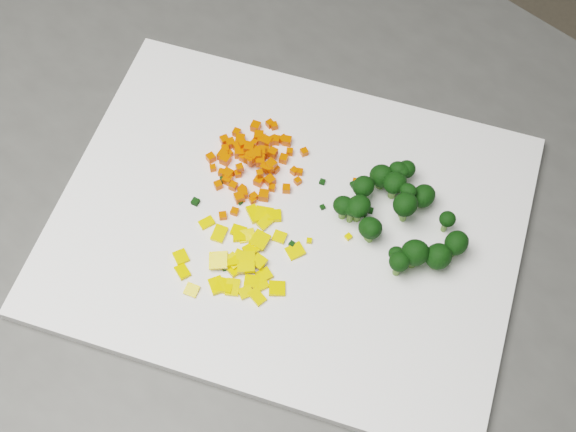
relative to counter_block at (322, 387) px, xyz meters
The scene contains 151 objects.
counter_block is the anchor object (origin of this frame).
cutting_board 0.46m from the counter_block, behind, with size 0.43×0.33×0.01m, color white.
carrot_pile 0.49m from the counter_block, 162.23° to the left, with size 0.09×0.09×0.03m, color #E94002, non-canonical shape.
pepper_pile 0.48m from the counter_block, 140.71° to the right, with size 0.11×0.11×0.02m, color yellow, non-canonical shape.
broccoli_pile 0.49m from the counter_block, 45.00° to the left, with size 0.11×0.11×0.05m, color black, non-canonical shape.
carrot_cube_0 0.48m from the counter_block, 161.13° to the left, with size 0.01×0.01×0.01m, color #E94002.
carrot_cube_1 0.48m from the counter_block, behind, with size 0.01×0.01×0.01m, color #E94002.
carrot_cube_2 0.49m from the counter_block, 146.18° to the left, with size 0.01×0.01×0.01m, color #E94002.
carrot_cube_3 0.48m from the counter_block, 163.43° to the left, with size 0.01×0.01×0.01m, color #E94002.
carrot_cube_4 0.48m from the counter_block, behind, with size 0.01×0.01×0.01m, color #E94002.
carrot_cube_5 0.48m from the counter_block, 164.47° to the left, with size 0.01×0.01×0.01m, color #E94002.
carrot_cube_6 0.48m from the counter_block, 153.52° to the left, with size 0.01×0.01×0.01m, color #E94002.
carrot_cube_7 0.48m from the counter_block, 156.14° to the left, with size 0.01×0.01×0.01m, color #E94002.
carrot_cube_8 0.49m from the counter_block, 165.36° to the left, with size 0.01×0.01×0.01m, color #E94002.
carrot_cube_9 0.49m from the counter_block, behind, with size 0.01×0.01×0.01m, color #E94002.
carrot_cube_10 0.48m from the counter_block, 153.43° to the left, with size 0.01×0.01×0.01m, color #E94002.
carrot_cube_11 0.48m from the counter_block, 162.43° to the left, with size 0.01×0.01×0.01m, color #E94002.
carrot_cube_12 0.49m from the counter_block, 164.60° to the left, with size 0.01×0.01×0.01m, color #E94002.
carrot_cube_13 0.47m from the counter_block, 158.55° to the left, with size 0.01×0.01×0.01m, color #E94002.
carrot_cube_14 0.47m from the counter_block, 152.28° to the left, with size 0.01×0.01×0.01m, color #E94002.
carrot_cube_15 0.48m from the counter_block, 145.32° to the left, with size 0.01×0.01×0.01m, color #E94002.
carrot_cube_16 0.48m from the counter_block, behind, with size 0.01×0.01×0.01m, color #E94002.
carrot_cube_17 0.47m from the counter_block, 163.73° to the left, with size 0.01×0.01×0.01m, color #E94002.
carrot_cube_18 0.48m from the counter_block, behind, with size 0.01×0.01×0.01m, color #E94002.
carrot_cube_19 0.48m from the counter_block, 167.78° to the left, with size 0.01×0.01×0.01m, color #E94002.
carrot_cube_20 0.49m from the counter_block, 162.76° to the left, with size 0.01×0.01×0.01m, color #E94002.
carrot_cube_21 0.47m from the counter_block, behind, with size 0.01×0.01×0.01m, color #E94002.
carrot_cube_22 0.48m from the counter_block, 163.71° to the left, with size 0.01×0.01×0.01m, color #E94002.
carrot_cube_23 0.48m from the counter_block, 152.29° to the left, with size 0.01×0.01×0.01m, color #E94002.
carrot_cube_24 0.48m from the counter_block, 160.34° to the left, with size 0.01×0.01×0.01m, color #E94002.
carrot_cube_25 0.49m from the counter_block, behind, with size 0.01×0.01×0.01m, color #E94002.
carrot_cube_26 0.48m from the counter_block, 165.51° to the left, with size 0.01×0.01×0.01m, color #E94002.
carrot_cube_27 0.49m from the counter_block, behind, with size 0.01×0.01×0.01m, color #E94002.
carrot_cube_28 0.49m from the counter_block, 165.53° to the left, with size 0.01×0.01×0.01m, color #E94002.
carrot_cube_29 0.47m from the counter_block, 166.86° to the left, with size 0.01×0.01×0.01m, color #E94002.
carrot_cube_30 0.48m from the counter_block, 156.59° to the left, with size 0.01×0.01×0.01m, color #E94002.
carrot_cube_31 0.48m from the counter_block, 156.84° to the left, with size 0.01×0.01×0.01m, color #E94002.
carrot_cube_32 0.48m from the counter_block, 150.62° to the left, with size 0.01×0.01×0.01m, color #E94002.
carrot_cube_33 0.48m from the counter_block, behind, with size 0.01×0.01×0.01m, color #E94002.
carrot_cube_34 0.49m from the counter_block, 159.18° to the left, with size 0.01×0.01×0.01m, color #E94002.
carrot_cube_35 0.49m from the counter_block, 164.14° to the left, with size 0.01×0.01×0.01m, color #E94002.
carrot_cube_36 0.48m from the counter_block, behind, with size 0.01×0.01×0.01m, color #E94002.
carrot_cube_37 0.48m from the counter_block, behind, with size 0.01×0.01×0.01m, color #E94002.
carrot_cube_38 0.48m from the counter_block, behind, with size 0.01×0.01×0.01m, color #E94002.
carrot_cube_39 0.47m from the counter_block, behind, with size 0.01×0.01×0.01m, color #E94002.
carrot_cube_40 0.49m from the counter_block, behind, with size 0.01×0.01×0.01m, color #E94002.
carrot_cube_41 0.47m from the counter_block, 146.76° to the left, with size 0.01×0.01×0.01m, color #E94002.
carrot_cube_42 0.48m from the counter_block, 162.92° to the left, with size 0.01×0.01×0.01m, color #E94002.
carrot_cube_43 0.49m from the counter_block, 159.13° to the left, with size 0.01×0.01×0.01m, color #E94002.
carrot_cube_44 0.48m from the counter_block, behind, with size 0.01×0.01×0.01m, color #E94002.
carrot_cube_45 0.48m from the counter_block, 145.14° to the left, with size 0.01×0.01×0.01m, color #E94002.
carrot_cube_46 0.48m from the counter_block, 164.96° to the left, with size 0.01×0.01×0.01m, color #E94002.
carrot_cube_47 0.47m from the counter_block, 149.79° to the left, with size 0.01×0.01×0.01m, color #E94002.
carrot_cube_48 0.49m from the counter_block, 160.53° to the left, with size 0.01×0.01×0.01m, color #E94002.
carrot_cube_49 0.48m from the counter_block, 144.92° to the left, with size 0.01×0.01×0.01m, color #E94002.
carrot_cube_50 0.48m from the counter_block, 148.22° to the left, with size 0.01×0.01×0.01m, color #E94002.
carrot_cube_51 0.48m from the counter_block, behind, with size 0.01×0.01×0.01m, color #E94002.
carrot_cube_52 0.48m from the counter_block, 154.59° to the left, with size 0.01×0.01×0.01m, color #E94002.
carrot_cube_53 0.49m from the counter_block, 151.93° to the left, with size 0.01×0.01×0.01m, color #E94002.
carrot_cube_54 0.49m from the counter_block, behind, with size 0.01×0.01×0.01m, color #E94002.
carrot_cube_55 0.49m from the counter_block, 164.71° to the left, with size 0.01×0.01×0.01m, color #E94002.
carrot_cube_56 0.47m from the counter_block, 169.69° to the left, with size 0.01×0.01×0.01m, color #E94002.
carrot_cube_57 0.49m from the counter_block, 164.21° to the left, with size 0.01×0.01×0.01m, color #E94002.
carrot_cube_58 0.49m from the counter_block, 162.28° to the left, with size 0.01×0.01×0.01m, color #E94002.
carrot_cube_59 0.48m from the counter_block, 163.45° to the left, with size 0.01×0.01×0.01m, color #E94002.
carrot_cube_60 0.49m from the counter_block, 167.62° to the left, with size 0.01×0.01×0.01m, color #E94002.
carrot_cube_61 0.49m from the counter_block, 160.35° to the left, with size 0.01×0.01×0.01m, color #E94002.
carrot_cube_62 0.49m from the counter_block, 161.68° to the left, with size 0.01×0.01×0.01m, color #E94002.
carrot_cube_63 0.48m from the counter_block, 160.41° to the left, with size 0.01×0.01×0.01m, color #E94002.
carrot_cube_64 0.49m from the counter_block, 162.32° to the left, with size 0.01×0.01×0.01m, color #E94002.
carrot_cube_65 0.48m from the counter_block, 151.04° to the left, with size 0.01×0.01×0.01m, color #E94002.
carrot_cube_66 0.48m from the counter_block, 169.04° to the left, with size 0.01×0.01×0.01m, color #E94002.
carrot_cube_67 0.48m from the counter_block, 143.65° to the left, with size 0.01×0.01×0.01m, color #E94002.
carrot_cube_68 0.47m from the counter_block, 138.00° to the left, with size 0.01×0.01×0.01m, color #E94002.
carrot_cube_69 0.49m from the counter_block, 151.88° to the left, with size 0.01×0.01×0.01m, color #E94002.
carrot_cube_70 0.47m from the counter_block, behind, with size 0.01×0.01×0.01m, color #E94002.
carrot_cube_71 0.48m from the counter_block, 148.55° to the left, with size 0.01×0.01×0.01m, color #E94002.
carrot_cube_72 0.48m from the counter_block, 163.38° to the left, with size 0.01×0.01×0.01m, color #E94002.
carrot_cube_73 0.48m from the counter_block, behind, with size 0.01×0.01×0.01m, color #E94002.
carrot_cube_74 0.48m from the counter_block, behind, with size 0.01×0.01×0.01m, color #E94002.
pepper_chunk_0 0.49m from the counter_block, 137.75° to the right, with size 0.01×0.01×0.00m, color yellow.
pepper_chunk_1 0.49m from the counter_block, 143.46° to the right, with size 0.01×0.01×0.00m, color yellow.
pepper_chunk_2 0.47m from the counter_block, 131.43° to the right, with size 0.02×0.01×0.00m, color yellow.
pepper_chunk_3 0.47m from the counter_block, 138.26° to the right, with size 0.02×0.01×0.00m, color yellow.
pepper_chunk_4 0.47m from the counter_block, 169.64° to the right, with size 0.01×0.02×0.00m, color yellow.
pepper_chunk_5 0.47m from the counter_block, 151.73° to the right, with size 0.01×0.02×0.00m, color yellow.
pepper_chunk_6 0.48m from the counter_block, 129.97° to the right, with size 0.02×0.01×0.00m, color yellow.
pepper_chunk_7 0.47m from the counter_block, 113.10° to the right, with size 0.02×0.01×0.00m, color yellow.
pepper_chunk_8 0.48m from the counter_block, 152.78° to the right, with size 0.01×0.02×0.00m, color yellow.
pepper_chunk_9 0.47m from the counter_block, 122.20° to the right, with size 0.01×0.01×0.00m, color yellow.
pepper_chunk_10 0.48m from the counter_block, 127.93° to the right, with size 0.01×0.02×0.00m, color yellow.
pepper_chunk_11 0.48m from the counter_block, 136.25° to the right, with size 0.01×0.01×0.00m, color yellow.
pepper_chunk_12 0.47m from the counter_block, 146.80° to the right, with size 0.02×0.01×0.00m, color yellow.
pepper_chunk_13 0.47m from the counter_block, 118.49° to the right, with size 0.01×0.01×0.00m, color yellow.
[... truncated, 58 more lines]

